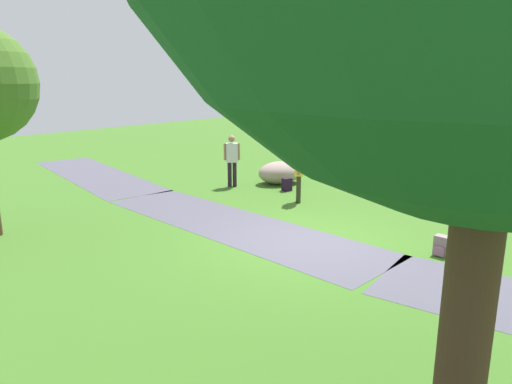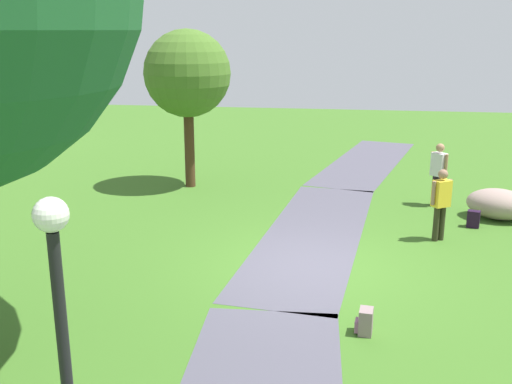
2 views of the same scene
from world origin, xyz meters
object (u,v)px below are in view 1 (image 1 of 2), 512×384
(backpack_by_boulder, at_px, (287,185))
(frisbee_on_grass, at_px, (361,189))
(man_near_boulder, at_px, (232,157))
(spare_backpack_on_lawn, at_px, (442,246))
(woman_with_handbag, at_px, (428,166))
(passerby_on_path, at_px, (299,170))
(lawn_boulder, at_px, (280,173))
(handbag_on_grass, at_px, (403,191))

(backpack_by_boulder, distance_m, frisbee_on_grass, 2.38)
(man_near_boulder, relative_size, backpack_by_boulder, 4.13)
(spare_backpack_on_lawn, bearing_deg, woman_with_handbag, -66.98)
(spare_backpack_on_lawn, height_order, frisbee_on_grass, spare_backpack_on_lawn)
(man_near_boulder, relative_size, passerby_on_path, 1.04)
(lawn_boulder, xyz_separation_m, woman_with_handbag, (-4.59, -0.66, 0.65))
(frisbee_on_grass, bearing_deg, backpack_by_boulder, 44.18)
(lawn_boulder, bearing_deg, man_near_boulder, 55.57)
(man_near_boulder, xyz_separation_m, frisbee_on_grass, (-3.40, -2.28, -0.94))
(lawn_boulder, xyz_separation_m, spare_backpack_on_lawn, (-6.28, 3.32, -0.17))
(woman_with_handbag, distance_m, spare_backpack_on_lawn, 4.40)
(passerby_on_path, height_order, frisbee_on_grass, passerby_on_path)
(spare_backpack_on_lawn, bearing_deg, handbag_on_grass, -59.91)
(handbag_on_grass, distance_m, spare_backpack_on_lawn, 4.91)
(backpack_by_boulder, distance_m, spare_backpack_on_lawn, 6.09)
(man_near_boulder, relative_size, handbag_on_grass, 4.42)
(handbag_on_grass, bearing_deg, spare_backpack_on_lawn, 120.09)
(spare_backpack_on_lawn, relative_size, frisbee_on_grass, 1.76)
(lawn_boulder, height_order, backpack_by_boulder, lawn_boulder)
(passerby_on_path, height_order, spare_backpack_on_lawn, passerby_on_path)
(lawn_boulder, distance_m, handbag_on_grass, 3.94)
(man_near_boulder, height_order, passerby_on_path, man_near_boulder)
(lawn_boulder, bearing_deg, frisbee_on_grass, -159.25)
(man_near_boulder, height_order, backpack_by_boulder, man_near_boulder)
(spare_backpack_on_lawn, bearing_deg, passerby_on_path, -20.48)
(passerby_on_path, height_order, handbag_on_grass, passerby_on_path)
(woman_with_handbag, bearing_deg, passerby_on_path, 39.87)
(passerby_on_path, distance_m, handbag_on_grass, 3.36)
(lawn_boulder, height_order, man_near_boulder, man_near_boulder)
(woman_with_handbag, relative_size, backpack_by_boulder, 4.38)
(lawn_boulder, height_order, woman_with_handbag, woman_with_handbag)
(lawn_boulder, bearing_deg, handbag_on_grass, -166.28)
(woman_with_handbag, relative_size, handbag_on_grass, 4.69)
(man_near_boulder, xyz_separation_m, spare_backpack_on_lawn, (-7.20, 1.97, -0.76))
(handbag_on_grass, bearing_deg, man_near_boulder, 25.62)
(backpack_by_boulder, relative_size, frisbee_on_grass, 1.76)
(handbag_on_grass, bearing_deg, lawn_boulder, 13.72)
(handbag_on_grass, relative_size, backpack_by_boulder, 0.93)
(frisbee_on_grass, bearing_deg, woman_with_handbag, 172.44)
(woman_with_handbag, height_order, man_near_boulder, woman_with_handbag)
(woman_with_handbag, xyz_separation_m, frisbee_on_grass, (2.12, -0.28, -1.01))
(woman_with_handbag, bearing_deg, backpack_by_boulder, 19.79)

